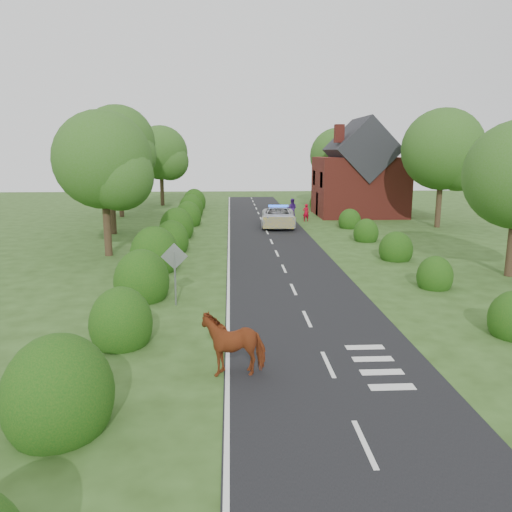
{
  "coord_description": "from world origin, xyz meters",
  "views": [
    {
      "loc": [
        -2.77,
        -17.33,
        6.06
      ],
      "look_at": [
        -1.61,
        5.23,
        1.3
      ],
      "focal_mm": 35.0,
      "sensor_mm": 36.0,
      "label": 1
    }
  ],
  "objects": [
    {
      "name": "tree_right_c",
      "position": [
        9.27,
        37.85,
        5.34
      ],
      "size": [
        6.15,
        6.0,
        8.58
      ],
      "color": "#332316",
      "rests_on": "ground"
    },
    {
      "name": "house",
      "position": [
        9.49,
        30.0,
        3.79
      ],
      "size": [
        8.0,
        7.4,
        9.17
      ],
      "color": "maroon",
      "rests_on": "ground"
    },
    {
      "name": "tree_left_c",
      "position": [
        -12.7,
        29.83,
        6.53
      ],
      "size": [
        6.97,
        6.8,
        10.22
      ],
      "color": "#332316",
      "rests_on": "ground"
    },
    {
      "name": "hedgerow_left",
      "position": [
        -6.51,
        11.69,
        0.75
      ],
      "size": [
        2.75,
        50.41,
        3.0
      ],
      "color": "#12450F",
      "rests_on": "ground"
    },
    {
      "name": "road",
      "position": [
        0.0,
        15.0,
        0.01
      ],
      "size": [
        6.0,
        70.0,
        0.02
      ],
      "primitive_type": "cube",
      "color": "black",
      "rests_on": "ground"
    },
    {
      "name": "tree_left_a",
      "position": [
        -9.75,
        11.86,
        5.34
      ],
      "size": [
        5.74,
        5.6,
        8.38
      ],
      "color": "#332316",
      "rests_on": "ground"
    },
    {
      "name": "tree_left_b",
      "position": [
        -11.25,
        19.86,
        5.04
      ],
      "size": [
        5.74,
        5.6,
        8.07
      ],
      "color": "#332316",
      "rests_on": "ground"
    },
    {
      "name": "police_van",
      "position": [
        1.12,
        23.0,
        0.81
      ],
      "size": [
        3.13,
        6.06,
        1.77
      ],
      "rotation": [
        0.0,
        0.0,
        -0.08
      ],
      "color": "silver",
      "rests_on": "ground"
    },
    {
      "name": "tree_right_b",
      "position": [
        14.29,
        21.84,
        5.94
      ],
      "size": [
        6.56,
        6.4,
        9.4
      ],
      "color": "#332316",
      "rests_on": "ground"
    },
    {
      "name": "cow",
      "position": [
        -2.72,
        -4.22,
        0.72
      ],
      "size": [
        2.14,
        1.3,
        1.44
      ],
      "primitive_type": "imported",
      "rotation": [
        0.0,
        0.0,
        -1.46
      ],
      "color": "maroon",
      "rests_on": "ground"
    },
    {
      "name": "tree_left_d",
      "position": [
        -10.23,
        39.85,
        5.64
      ],
      "size": [
        6.15,
        6.0,
        8.89
      ],
      "color": "#332316",
      "rests_on": "ground"
    },
    {
      "name": "pedestrian_red",
      "position": [
        3.85,
        25.98,
        0.77
      ],
      "size": [
        0.62,
        0.46,
        1.54
      ],
      "primitive_type": "imported",
      "rotation": [
        0.0,
        0.0,
        3.31
      ],
      "color": "#A6051C",
      "rests_on": "ground"
    },
    {
      "name": "road_markings",
      "position": [
        -1.6,
        12.93,
        0.03
      ],
      "size": [
        4.96,
        70.0,
        0.01
      ],
      "color": "white",
      "rests_on": "road"
    },
    {
      "name": "hedgerow_right",
      "position": [
        6.6,
        11.21,
        0.55
      ],
      "size": [
        2.1,
        45.78,
        2.1
      ],
      "color": "#12450F",
      "rests_on": "ground"
    },
    {
      "name": "road_sign",
      "position": [
        -5.0,
        2.0,
        1.65
      ],
      "size": [
        1.06,
        0.08,
        2.53
      ],
      "color": "gray",
      "rests_on": "ground"
    },
    {
      "name": "ground",
      "position": [
        0.0,
        0.0,
        0.0
      ],
      "size": [
        120.0,
        120.0,
        0.0
      ],
      "primitive_type": "plane",
      "color": "#2D4619"
    },
    {
      "name": "pedestrian_purple",
      "position": [
        2.86,
        28.0,
        0.91
      ],
      "size": [
        1.05,
        0.93,
        1.83
      ],
      "primitive_type": "imported",
      "rotation": [
        0.0,
        0.0,
        2.84
      ],
      "color": "#3C1971",
      "rests_on": "ground"
    }
  ]
}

